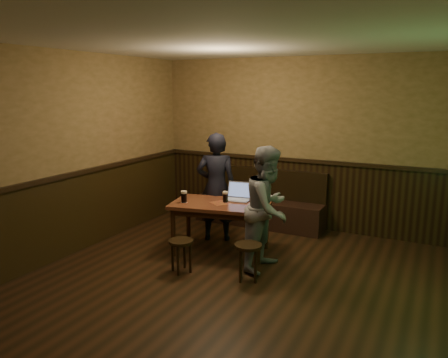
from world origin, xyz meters
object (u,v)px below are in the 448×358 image
object	(u,v)px
pub_table	(221,210)
person_suit	(216,187)
stool_left	(181,246)
stool_right	(248,251)
laptop	(238,195)
person_grey	(268,208)
pint_right	(254,200)
pint_left	(184,197)
bench	(260,207)
pint_mid	(225,197)

from	to	relation	value
pub_table	person_suit	xyz separation A→B (m)	(-0.31, 0.46, 0.20)
stool_left	pub_table	bearing A→B (deg)	80.86
stool_left	stool_right	xyz separation A→B (m)	(0.85, 0.17, 0.03)
laptop	person_grey	size ratio (longest dim) A/B	0.24
pint_right	laptop	world-z (taller)	laptop
stool_right	person_grey	bearing A→B (deg)	81.25
pint_left	bench	bearing A→B (deg)	74.44
stool_right	pint_mid	bearing A→B (deg)	132.95
laptop	stool_right	bearing A→B (deg)	-65.82
pint_mid	laptop	bearing A→B (deg)	66.13
stool_right	pint_left	distance (m)	1.34
stool_right	pint_right	size ratio (longest dim) A/B	2.86
stool_right	person_suit	xyz separation A→B (m)	(-1.03, 1.13, 0.46)
bench	person_grey	size ratio (longest dim) A/B	1.38
pint_left	laptop	xyz separation A→B (m)	(0.61, 0.49, -0.02)
pint_right	person_suit	bearing A→B (deg)	154.45
pint_mid	person_suit	size ratio (longest dim) A/B	0.10
stool_right	laptop	xyz separation A→B (m)	(-0.58, 0.94, 0.43)
stool_left	person_suit	bearing A→B (deg)	97.93
pint_mid	person_suit	world-z (taller)	person_suit
stool_left	person_suit	size ratio (longest dim) A/B	0.25
pint_left	laptop	world-z (taller)	laptop
stool_right	pint_mid	size ratio (longest dim) A/B	2.88
pint_left	person_suit	size ratio (longest dim) A/B	0.10
person_suit	pint_mid	bearing A→B (deg)	108.86
stool_right	pint_right	bearing A→B (deg)	108.23
stool_left	bench	bearing A→B (deg)	86.65
pint_left	pint_right	size ratio (longest dim) A/B	1.07
person_suit	person_grey	size ratio (longest dim) A/B	1.04
stool_right	laptop	bearing A→B (deg)	121.47
stool_left	person_grey	distance (m)	1.21
laptop	person_grey	distance (m)	0.81
stool_left	pint_left	size ratio (longest dim) A/B	2.48
pint_left	person_grey	world-z (taller)	person_grey
laptop	person_suit	size ratio (longest dim) A/B	0.23
stool_right	laptop	size ratio (longest dim) A/B	1.17
person_suit	person_grey	distance (m)	1.29
bench	stool_right	size ratio (longest dim) A/B	4.84
stool_right	pint_mid	distance (m)	1.08
pint_right	person_suit	distance (m)	0.87
bench	person_grey	distance (m)	1.91
bench	stool_left	world-z (taller)	bench
bench	laptop	xyz separation A→B (m)	(0.14, -1.18, 0.48)
pub_table	person_suit	distance (m)	0.59
stool_left	pint_left	distance (m)	0.84
stool_right	pint_mid	xyz separation A→B (m)	(-0.67, 0.72, 0.44)
stool_left	pint_mid	xyz separation A→B (m)	(0.18, 0.89, 0.47)
person_grey	stool_left	bearing A→B (deg)	129.19
stool_right	bench	bearing A→B (deg)	108.68
pint_right	person_grey	bearing A→B (deg)	-42.87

